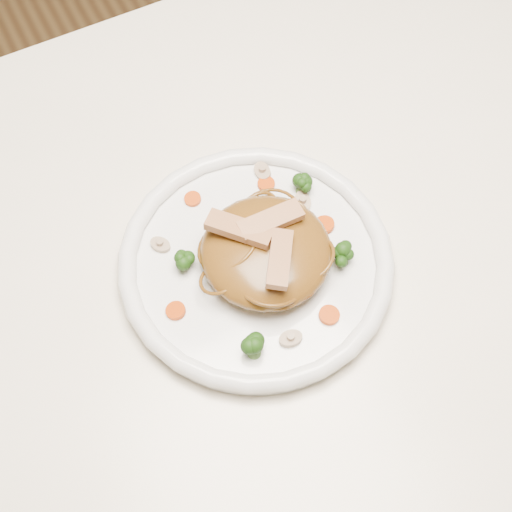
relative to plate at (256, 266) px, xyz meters
name	(u,v)px	position (x,y,z in m)	size (l,w,h in m)	color
ground	(274,428)	(0.05, 0.02, -0.76)	(4.00, 4.00, 0.00)	#4C321A
table	(285,275)	(0.05, 0.02, -0.11)	(1.20, 0.80, 0.75)	white
plate	(256,266)	(0.00, 0.00, 0.00)	(0.29, 0.29, 0.02)	white
noodle_mound	(266,252)	(0.01, 0.00, 0.03)	(0.14, 0.14, 0.04)	brown
chicken_a	(271,220)	(0.02, 0.01, 0.06)	(0.07, 0.02, 0.01)	tan
chicken_b	(239,229)	(-0.01, 0.02, 0.06)	(0.07, 0.02, 0.01)	tan
chicken_c	(280,259)	(0.01, -0.03, 0.06)	(0.07, 0.02, 0.01)	tan
broccoli_0	(302,183)	(0.09, 0.06, 0.02)	(0.03, 0.03, 0.03)	#1C450E
broccoli_1	(183,258)	(-0.07, 0.03, 0.02)	(0.03, 0.03, 0.03)	#1C450E
broccoli_2	(254,348)	(-0.05, -0.09, 0.02)	(0.03, 0.03, 0.03)	#1C450E
broccoli_3	(343,255)	(0.08, -0.04, 0.02)	(0.03, 0.03, 0.03)	#1C450E
carrot_0	(266,184)	(0.06, 0.08, 0.01)	(0.02, 0.02, 0.01)	#B43306
carrot_1	(176,311)	(-0.10, -0.01, 0.01)	(0.02, 0.02, 0.01)	#B43306
carrot_2	(324,225)	(0.09, 0.01, 0.01)	(0.02, 0.02, 0.01)	#B43306
carrot_3	(193,199)	(-0.03, 0.10, 0.01)	(0.02, 0.02, 0.01)	#B43306
carrot_4	(329,315)	(0.04, -0.09, 0.01)	(0.02, 0.02, 0.01)	#B43306
mushroom_0	(291,339)	(-0.01, -0.10, 0.01)	(0.02, 0.02, 0.01)	tan
mushroom_1	(302,202)	(0.08, 0.04, 0.01)	(0.03, 0.03, 0.01)	tan
mushroom_2	(160,245)	(-0.08, 0.06, 0.01)	(0.02, 0.02, 0.01)	tan
mushroom_3	(262,171)	(0.06, 0.10, 0.01)	(0.02, 0.02, 0.01)	tan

